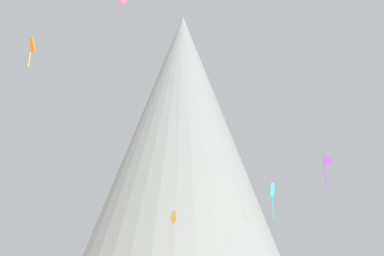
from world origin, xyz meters
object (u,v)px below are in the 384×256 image
(rock_massif, at_px, (186,150))
(kite_gold_low, at_px, (173,217))
(kite_orange_mid, at_px, (32,47))
(kite_pink_high, at_px, (122,1))
(kite_cyan_low, at_px, (272,193))
(kite_violet_low, at_px, (327,165))

(rock_massif, relative_size, kite_gold_low, 11.57)
(kite_orange_mid, distance_m, kite_pink_high, 26.41)
(rock_massif, height_order, kite_pink_high, rock_massif)
(kite_cyan_low, distance_m, kite_violet_low, 15.05)
(rock_massif, distance_m, kite_orange_mid, 80.01)
(kite_orange_mid, distance_m, kite_cyan_low, 32.13)
(rock_massif, distance_m, kite_cyan_low, 66.22)
(kite_orange_mid, xyz_separation_m, kite_pink_high, (6.21, 20.22, 15.82))
(kite_orange_mid, bearing_deg, rock_massif, 167.57)
(kite_violet_low, bearing_deg, kite_orange_mid, 37.67)
(kite_orange_mid, height_order, kite_violet_low, kite_orange_mid)
(kite_orange_mid, xyz_separation_m, kite_cyan_low, (25.77, 14.80, -12.22))
(kite_orange_mid, bearing_deg, kite_gold_low, 159.89)
(kite_cyan_low, distance_m, kite_pink_high, 34.61)
(kite_pink_high, xyz_separation_m, kite_violet_low, (21.71, -20.28, -27.04))
(kite_orange_mid, bearing_deg, kite_cyan_low, 119.73)
(kite_cyan_low, xyz_separation_m, kite_pink_high, (-19.56, 5.42, 28.03))
(kite_gold_low, xyz_separation_m, kite_violet_low, (14.12, -38.03, 2.56))
(kite_orange_mid, height_order, kite_pink_high, kite_pink_high)
(kite_pink_high, bearing_deg, kite_violet_low, -21.21)
(kite_violet_low, bearing_deg, kite_pink_high, -5.26)
(kite_pink_high, height_order, kite_gold_low, kite_pink_high)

